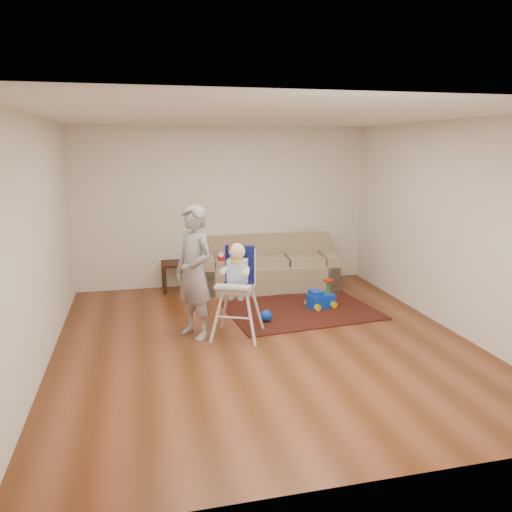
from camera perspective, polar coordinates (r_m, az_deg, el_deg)
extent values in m
plane|color=#542911|center=(6.29, 0.86, -9.71)|extent=(5.50, 5.50, 0.00)
cube|color=white|center=(8.57, -3.67, 5.61)|extent=(5.00, 0.04, 2.70)
cube|color=white|center=(5.83, -23.66, 1.29)|extent=(0.04, 5.50, 2.70)
cube|color=white|center=(6.96, 21.31, 3.16)|extent=(0.04, 5.50, 2.70)
cube|color=white|center=(5.83, 0.95, 15.68)|extent=(5.00, 5.50, 0.04)
cube|color=red|center=(8.23, -2.59, -0.17)|extent=(0.55, 0.38, 0.04)
cube|color=black|center=(7.43, 5.07, -6.14)|extent=(2.25, 1.78, 0.02)
sphere|color=blue|center=(6.89, 1.17, -6.83)|extent=(0.16, 0.16, 0.16)
cylinder|color=blue|center=(6.02, -2.60, 0.09)|extent=(0.06, 0.12, 0.01)
imported|color=#98989A|center=(6.25, -7.07, -1.89)|extent=(0.67, 0.73, 1.67)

